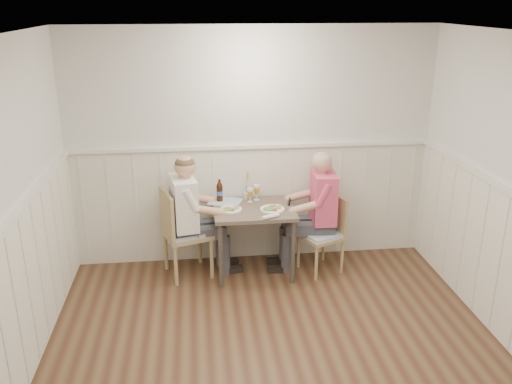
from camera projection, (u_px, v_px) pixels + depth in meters
ground_plane at (283, 381)px, 4.26m from camera, size 4.50×4.50×0.00m
room_shell at (287, 200)px, 3.75m from camera, size 4.04×4.54×2.60m
wainscot at (272, 262)px, 4.68m from camera, size 4.00×4.49×1.34m
dining_table at (254, 217)px, 5.77m from camera, size 0.85×0.70×0.75m
chair_right at (325, 231)px, 5.89m from camera, size 0.52×0.52×0.85m
chair_left at (182, 230)px, 5.74m from camera, size 0.58×0.58×0.98m
man_in_pink at (319, 220)px, 5.90m from camera, size 0.64×0.45×1.35m
diner_cream at (189, 226)px, 5.73m from camera, size 0.69×0.49×1.36m
plate_man at (272, 208)px, 5.66m from camera, size 0.26×0.26×0.07m
plate_diner at (230, 209)px, 5.66m from camera, size 0.23×0.23×0.06m
beer_glass_a at (257, 190)px, 5.92m from camera, size 0.07×0.07×0.17m
beer_glass_b at (250, 193)px, 5.86m from camera, size 0.06×0.06×0.16m
beer_bottle at (220, 192)px, 5.89m from camera, size 0.07×0.07×0.25m
rolled_napkin at (270, 216)px, 5.45m from camera, size 0.19×0.11×0.04m
grass_vase at (246, 186)px, 5.93m from camera, size 0.04×0.04×0.35m
gingham_mat at (225, 202)px, 5.90m from camera, size 0.41×0.37×0.01m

